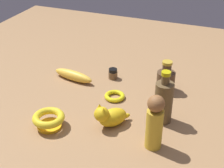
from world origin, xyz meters
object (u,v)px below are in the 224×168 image
object	(u,v)px
cat_figurine	(110,116)
bottle_short	(166,79)
bottle_tall	(164,101)
banana	(73,76)
bowl	(49,119)
bangle	(115,96)
nail_polish_jar	(113,74)
person_figure_adult	(155,122)

from	to	relation	value
cat_figurine	bottle_short	distance (m)	0.34
bottle_tall	banana	xyz separation A→B (m)	(0.15, 0.44, -0.06)
bottle_short	bowl	bearing A→B (deg)	140.91
bangle	cat_figurine	distance (m)	0.18
nail_polish_jar	banana	world-z (taller)	nail_polish_jar
banana	cat_figurine	bearing A→B (deg)	-32.63
banana	bowl	distance (m)	0.34
bangle	bottle_tall	distance (m)	0.24
bangle	cat_figurine	world-z (taller)	cat_figurine
banana	nail_polish_jar	bearing A→B (deg)	36.34
person_figure_adult	banana	world-z (taller)	person_figure_adult
banana	bowl	xyz separation A→B (m)	(-0.33, -0.08, 0.01)
person_figure_adult	bottle_short	world-z (taller)	person_figure_adult
bangle	person_figure_adult	distance (m)	0.33
cat_figurine	bottle_short	size ratio (longest dim) A/B	0.91
person_figure_adult	bottle_short	size ratio (longest dim) A/B	1.45
cat_figurine	bowl	size ratio (longest dim) A/B	1.07
bottle_tall	nail_polish_jar	bearing A→B (deg)	50.84
cat_figurine	bottle_tall	bearing A→B (deg)	-59.08
bangle	nail_polish_jar	bearing A→B (deg)	24.57
bangle	person_figure_adult	size ratio (longest dim) A/B	0.43
person_figure_adult	bowl	xyz separation A→B (m)	(-0.03, 0.37, -0.06)
person_figure_adult	bottle_tall	bearing A→B (deg)	2.49
bangle	nail_polish_jar	xyz separation A→B (m)	(0.15, 0.07, 0.01)
bowl	bottle_short	bearing A→B (deg)	-39.09
bowl	cat_figurine	bearing A→B (deg)	-66.67
bottle_tall	banana	size ratio (longest dim) A/B	1.03
banana	bowl	bearing A→B (deg)	-67.62
nail_polish_jar	bowl	world-z (taller)	bowl
banana	bangle	bearing A→B (deg)	-8.21
bottle_tall	bottle_short	xyz separation A→B (m)	(0.21, 0.04, -0.03)
nail_polish_jar	cat_figurine	bearing A→B (deg)	-160.44
cat_figurine	banana	size ratio (longest dim) A/B	0.62
bangle	bottle_short	size ratio (longest dim) A/B	0.62
bangle	bottle_tall	size ratio (longest dim) A/B	0.41
banana	bottle_tall	bearing A→B (deg)	-9.26
bottle_tall	banana	world-z (taller)	bottle_tall
cat_figurine	bowl	xyz separation A→B (m)	(-0.09, 0.20, -0.01)
person_figure_adult	banana	size ratio (longest dim) A/B	0.99
person_figure_adult	cat_figurine	size ratio (longest dim) A/B	1.59
nail_polish_jar	bottle_short	size ratio (longest dim) A/B	0.35
bottle_tall	cat_figurine	size ratio (longest dim) A/B	1.65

